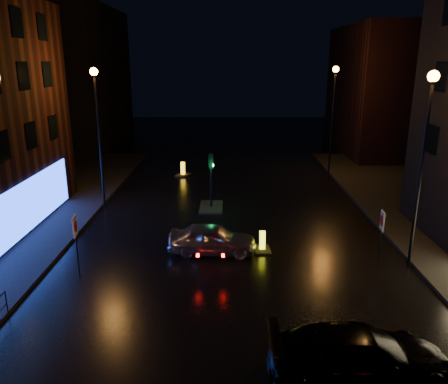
{
  "coord_description": "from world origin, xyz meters",
  "views": [
    {
      "loc": [
        -0.19,
        -11.57,
        8.7
      ],
      "look_at": [
        -0.36,
        8.12,
        2.8
      ],
      "focal_mm": 35.0,
      "sensor_mm": 36.0,
      "label": 1
    }
  ],
  "objects": [
    {
      "name": "ground",
      "position": [
        0.0,
        0.0,
        0.0
      ],
      "size": [
        120.0,
        120.0,
        0.0
      ],
      "primitive_type": "plane",
      "color": "black",
      "rests_on": "ground"
    },
    {
      "name": "building_far_left",
      "position": [
        -16.0,
        35.0,
        7.0
      ],
      "size": [
        8.0,
        16.0,
        14.0
      ],
      "primitive_type": "cube",
      "color": "black",
      "rests_on": "ground"
    },
    {
      "name": "bollard_near",
      "position": [
        1.47,
        7.69,
        0.22
      ],
      "size": [
        0.83,
        1.18,
        0.99
      ],
      "rotation": [
        0.0,
        0.0,
        0.07
      ],
      "color": "black",
      "rests_on": "ground"
    },
    {
      "name": "traffic_signal",
      "position": [
        -1.2,
        14.0,
        0.5
      ],
      "size": [
        1.4,
        2.4,
        3.45
      ],
      "color": "black",
      "rests_on": "ground"
    },
    {
      "name": "street_lamp_lfar",
      "position": [
        -7.8,
        14.0,
        5.56
      ],
      "size": [
        0.44,
        0.44,
        8.37
      ],
      "color": "black",
      "rests_on": "ground"
    },
    {
      "name": "street_lamp_rfar",
      "position": [
        7.8,
        22.0,
        5.56
      ],
      "size": [
        0.44,
        0.44,
        8.37
      ],
      "color": "black",
      "rests_on": "ground"
    },
    {
      "name": "street_lamp_rnear",
      "position": [
        7.8,
        6.0,
        5.56
      ],
      "size": [
        0.44,
        0.44,
        8.37
      ],
      "color": "black",
      "rests_on": "ground"
    },
    {
      "name": "road_sign_left",
      "position": [
        -6.5,
        5.2,
        1.96
      ],
      "size": [
        0.15,
        0.63,
        2.61
      ],
      "rotation": [
        0.0,
        0.0,
        0.14
      ],
      "color": "black",
      "rests_on": "ground"
    },
    {
      "name": "dark_sedan",
      "position": [
        3.57,
        -1.07,
        0.76
      ],
      "size": [
        5.29,
        2.31,
        1.51
      ],
      "primitive_type": "imported",
      "rotation": [
        0.0,
        0.0,
        1.61
      ],
      "color": "black",
      "rests_on": "ground"
    },
    {
      "name": "bollard_far",
      "position": [
        -3.74,
        21.98,
        0.24
      ],
      "size": [
        1.25,
        1.48,
        1.1
      ],
      "rotation": [
        0.0,
        0.0,
        -0.39
      ],
      "color": "black",
      "rests_on": "ground"
    },
    {
      "name": "road_sign_right",
      "position": [
        6.5,
        6.15,
        1.89
      ],
      "size": [
        0.13,
        0.61,
        2.53
      ],
      "rotation": [
        0.0,
        0.0,
        3.03
      ],
      "color": "black",
      "rests_on": "ground"
    },
    {
      "name": "silver_hatchback",
      "position": [
        -0.9,
        7.43,
        0.7
      ],
      "size": [
        4.19,
        1.89,
        1.4
      ],
      "primitive_type": "imported",
      "rotation": [
        0.0,
        0.0,
        1.51
      ],
      "color": "#B3B6BC",
      "rests_on": "ground"
    },
    {
      "name": "building_far_right",
      "position": [
        15.0,
        32.0,
        6.0
      ],
      "size": [
        8.0,
        14.0,
        12.0
      ],
      "primitive_type": "cube",
      "color": "black",
      "rests_on": "ground"
    }
  ]
}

